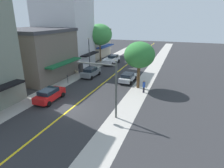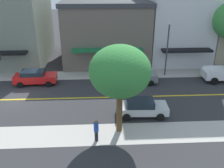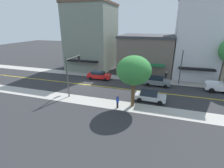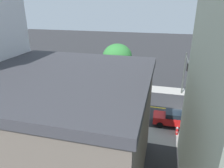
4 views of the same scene
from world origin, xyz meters
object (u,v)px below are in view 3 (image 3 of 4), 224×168
red_sedan_left_curb (99,75)px  grey_sedan_left_curb (157,81)px  fire_hydrant (101,75)px  parking_meter (134,76)px  pedestrian_black_shirt (166,76)px  pedestrian_blue_shirt (118,101)px  silver_sedan_right_curb (150,96)px  small_dog (162,78)px  traffic_light_mast (72,69)px  street_lamp (181,63)px  street_tree_right_corner (134,71)px

red_sedan_left_curb → grey_sedan_left_curb: (0.21, 10.89, 0.02)m
fire_hydrant → red_sedan_left_curb: red_sedan_left_curb is taller
parking_meter → pedestrian_black_shirt: pedestrian_black_shirt is taller
pedestrian_blue_shirt → pedestrian_black_shirt: 14.24m
silver_sedan_right_curb → small_dog: bearing=85.1°
traffic_light_mast → street_lamp: size_ratio=0.96×
fire_hydrant → street_lamp: street_lamp is taller
street_tree_right_corner → silver_sedan_right_curb: street_tree_right_corner is taller
street_tree_right_corner → grey_sedan_left_curb: 10.02m
parking_meter → street_lamp: (-0.24, 8.13, 2.96)m
parking_meter → small_dog: size_ratio=1.55×
grey_sedan_left_curb → small_dog: bearing=78.9°
red_sedan_left_curb → small_dog: size_ratio=5.19×
small_dog → parking_meter: bearing=122.9°
parking_meter → street_lamp: street_lamp is taller
traffic_light_mast → silver_sedan_right_curb: bearing=-86.5°
parking_meter → traffic_light_mast: bearing=-39.7°
street_lamp → red_sedan_left_curb: (1.83, -14.63, -3.02)m
fire_hydrant → grey_sedan_left_curb: (1.87, 11.07, 0.42)m
grey_sedan_left_curb → silver_sedan_right_curb: size_ratio=1.06×
grey_sedan_left_curb → small_dog: grey_sedan_left_curb is taller
grey_sedan_left_curb → pedestrian_black_shirt: 3.36m
red_sedan_left_curb → pedestrian_black_shirt: (-2.81, 12.36, 0.15)m
grey_sedan_left_curb → small_dog: 3.35m
street_lamp → pedestrian_black_shirt: 3.79m
parking_meter → pedestrian_blue_shirt: (11.82, 0.14, 0.04)m
grey_sedan_left_curb → pedestrian_blue_shirt: (10.02, -4.26, 0.09)m
street_tree_right_corner → red_sedan_left_curb: (-9.06, -8.34, -3.95)m
pedestrian_black_shirt → parking_meter: bearing=14.7°
pedestrian_black_shirt → silver_sedan_right_curb: bearing=81.5°
fire_hydrant → small_dog: bearing=96.6°
street_tree_right_corner → street_lamp: (-10.89, 6.29, -0.93)m
traffic_light_mast → pedestrian_black_shirt: 17.37m
traffic_light_mast → small_dog: 17.06m
traffic_light_mast → red_sedan_left_curb: size_ratio=1.32×
red_sedan_left_curb → grey_sedan_left_curb: size_ratio=1.00×
street_tree_right_corner → parking_meter: street_tree_right_corner is taller
parking_meter → pedestrian_black_shirt: size_ratio=0.73×
traffic_light_mast → street_tree_right_corner: bearing=-98.4°
pedestrian_blue_shirt → pedestrian_black_shirt: pedestrian_black_shirt is taller
parking_meter → traffic_light_mast: 12.40m
red_sedan_left_curb → silver_sedan_right_curb: bearing=-35.5°
fire_hydrant → silver_sedan_right_curb: (8.61, 10.57, 0.33)m
street_tree_right_corner → fire_hydrant: bearing=-141.5°
street_lamp → red_sedan_left_curb: size_ratio=1.38×
street_tree_right_corner → fire_hydrant: 14.37m
red_sedan_left_curb → pedestrian_black_shirt: pedestrian_black_shirt is taller
grey_sedan_left_curb → silver_sedan_right_curb: (6.73, -0.50, -0.08)m
street_tree_right_corner → traffic_light_mast: bearing=-98.4°
silver_sedan_right_curb → parking_meter: bearing=116.8°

